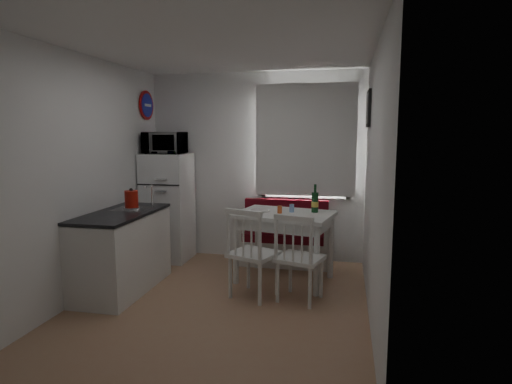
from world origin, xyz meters
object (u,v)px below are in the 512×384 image
at_px(dining_table, 284,220).
at_px(chair_left, 252,244).
at_px(kitchen_counter, 122,251).
at_px(chair_right, 299,249).
at_px(microwave, 165,143).
at_px(wine_bottle, 315,198).
at_px(fridge, 168,207).
at_px(bench, 284,243).
at_px(kettle, 131,199).

height_order(dining_table, chair_left, chair_left).
relative_size(kitchen_counter, chair_right, 2.42).
bearing_deg(chair_left, microwave, 161.82).
bearing_deg(chair_right, chair_left, -163.56).
xyz_separation_m(kitchen_counter, dining_table, (1.74, 0.68, 0.29)).
bearing_deg(dining_table, kitchen_counter, -146.97).
xyz_separation_m(microwave, wine_bottle, (2.07, -0.41, -0.64)).
bearing_deg(microwave, fridge, 90.00).
bearing_deg(bench, kitchen_counter, -140.70).
distance_m(dining_table, microwave, 2.01).
bearing_deg(fridge, dining_table, -18.06).
bearing_deg(microwave, kitchen_counter, -90.94).
bearing_deg(kettle, fridge, 91.59).
distance_m(bench, kettle, 2.13).
bearing_deg(bench, kettle, -143.43).
relative_size(dining_table, fridge, 0.84).
relative_size(microwave, kettle, 2.22).
distance_m(bench, microwave, 2.13).
xyz_separation_m(kitchen_counter, chair_right, (1.99, 0.01, 0.13)).
height_order(bench, kettle, kettle).
bearing_deg(wine_bottle, kettle, -163.15).
xyz_separation_m(kitchen_counter, kettle, (0.05, 0.16, 0.57)).
distance_m(kettle, wine_bottle, 2.14).
xyz_separation_m(kitchen_counter, wine_bottle, (2.09, 0.78, 0.55)).
height_order(fridge, wine_bottle, fridge).
bearing_deg(chair_left, wine_bottle, 72.75).
relative_size(fridge, microwave, 2.79).
bearing_deg(wine_bottle, chair_right, -97.42).
bearing_deg(kitchen_counter, dining_table, 21.37).
relative_size(chair_left, fridge, 0.40).
xyz_separation_m(chair_left, chair_right, (0.50, 0.00, -0.02)).
relative_size(microwave, wine_bottle, 1.59).
xyz_separation_m(chair_left, kettle, (-1.44, 0.15, 0.41)).
xyz_separation_m(microwave, kettle, (0.03, -1.03, -0.62)).
height_order(chair_left, chair_right, chair_left).
bearing_deg(kitchen_counter, fridge, 89.10).
xyz_separation_m(fridge, kettle, (0.03, -1.08, 0.28)).
relative_size(kettle, wine_bottle, 0.72).
bearing_deg(wine_bottle, fridge, 167.44).
distance_m(bench, chair_right, 1.41).
bearing_deg(kettle, dining_table, 17.03).
relative_size(chair_right, kettle, 2.27).
height_order(bench, fridge, fridge).
relative_size(kitchen_counter, chair_left, 2.23).
relative_size(kitchen_counter, wine_bottle, 3.93).
distance_m(kitchen_counter, dining_table, 1.89).
bearing_deg(kettle, kitchen_counter, -106.87).
xyz_separation_m(chair_right, microwave, (-1.97, 1.18, 1.05)).
height_order(chair_left, kettle, kettle).
bearing_deg(chair_right, bench, 120.26).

